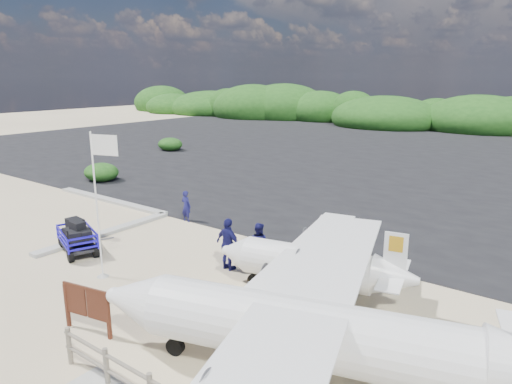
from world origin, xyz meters
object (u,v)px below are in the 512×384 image
flagpole (103,276)px  crew_c (228,244)px  aircraft_small (355,151)px  crew_a (186,206)px  signboard (89,332)px  baggage_cart (79,253)px  crew_b (258,244)px

flagpole → crew_c: 4.64m
flagpole → crew_c: size_ratio=2.63×
crew_c → aircraft_small: crew_c is taller
crew_a → aircraft_small: bearing=-81.9°
crew_c → flagpole: bearing=50.4°
signboard → aircraft_small: 34.80m
baggage_cart → flagpole: flagpole is taller
baggage_cart → flagpole: bearing=4.4°
crew_a → crew_c: crew_c is taller
crew_b → aircraft_small: 28.70m
signboard → crew_b: crew_b is taller
crew_a → flagpole: bearing=111.1°
flagpole → crew_b: 5.74m
crew_a → crew_c: size_ratio=0.79×
aircraft_small → crew_a: bearing=84.2°
signboard → aircraft_small: size_ratio=0.26×
baggage_cart → signboard: bearing=-9.9°
baggage_cart → crew_b: (6.64, 3.33, 0.85)m
crew_b → crew_c: bearing=42.5°
crew_c → crew_b: bearing=-119.0°
flagpole → crew_b: size_ratio=3.08×
baggage_cart → flagpole: 2.84m
baggage_cart → aircraft_small: 30.77m
crew_a → aircraft_small: crew_a is taller
baggage_cart → crew_a: crew_a is taller
crew_b → signboard: bearing=68.4°
baggage_cart → crew_c: bearing=42.2°
signboard → crew_a: size_ratio=1.11×
flagpole → signboard: size_ratio=3.00×
flagpole → crew_a: (-2.16, 6.40, 0.78)m
crew_b → crew_c: crew_c is taller
crew_b → aircraft_small: crew_b is taller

